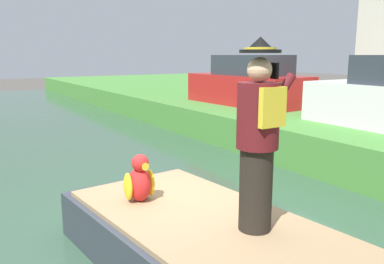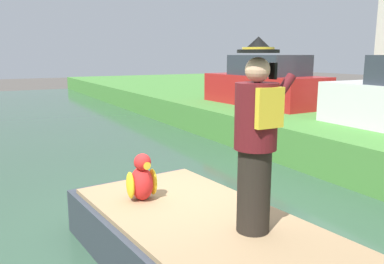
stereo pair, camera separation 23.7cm
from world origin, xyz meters
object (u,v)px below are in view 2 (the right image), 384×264
object	(u,v)px
parrot_plush	(142,180)
parked_car_red	(264,84)
boat	(220,256)
person_pirate	(256,138)

from	to	relation	value
parrot_plush	parked_car_red	bearing A→B (deg)	41.39
parrot_plush	boat	bearing A→B (deg)	-69.70
boat	parked_car_red	xyz separation A→B (m)	(5.71, 6.48, 1.12)
boat	person_pirate	size ratio (longest dim) A/B	2.35
boat	person_pirate	distance (m)	1.28
parked_car_red	person_pirate	bearing A→B (deg)	-129.26
person_pirate	parked_car_red	world-z (taller)	person_pirate
boat	parrot_plush	bearing A→B (deg)	110.30
person_pirate	parrot_plush	world-z (taller)	person_pirate
person_pirate	parrot_plush	size ratio (longest dim) A/B	3.25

